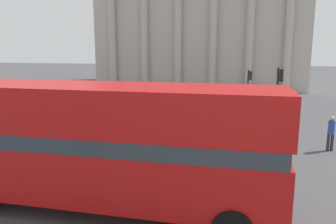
% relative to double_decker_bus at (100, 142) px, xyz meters
% --- Properties ---
extents(double_decker_bus, '(10.93, 2.67, 3.99)m').
position_rel_double_decker_bus_xyz_m(double_decker_bus, '(0.00, 0.00, 0.00)').
color(double_decker_bus, black).
rests_on(double_decker_bus, ground_plane).
extents(plaza_building_left, '(26.61, 15.68, 16.71)m').
position_rel_double_decker_bus_xyz_m(plaza_building_left, '(-1.42, 37.81, 6.11)').
color(plaza_building_left, '#BCB2A8').
rests_on(plaza_building_left, ground_plane).
extents(traffic_light_near, '(0.42, 0.24, 3.68)m').
position_rel_double_decker_bus_xyz_m(traffic_light_near, '(-1.73, 2.25, 0.16)').
color(traffic_light_near, black).
rests_on(traffic_light_near, ground_plane).
extents(traffic_light_mid, '(0.42, 0.24, 3.98)m').
position_rel_double_decker_bus_xyz_m(traffic_light_mid, '(6.22, 10.77, 0.35)').
color(traffic_light_mid, black).
rests_on(traffic_light_mid, ground_plane).
extents(traffic_light_far, '(0.42, 0.24, 3.37)m').
position_rel_double_decker_bus_xyz_m(traffic_light_far, '(4.70, 18.05, -0.03)').
color(traffic_light_far, black).
rests_on(traffic_light_far, ground_plane).
extents(car_white, '(4.20, 1.93, 1.35)m').
position_rel_double_decker_bus_xyz_m(car_white, '(2.16, 19.31, -1.55)').
color(car_white, black).
rests_on(car_white, ground_plane).
extents(pedestrian_black, '(0.32, 0.32, 1.83)m').
position_rel_double_decker_bus_xyz_m(pedestrian_black, '(-4.15, 14.69, -1.18)').
color(pedestrian_black, '#282B33').
rests_on(pedestrian_black, ground_plane).
extents(pedestrian_olive, '(0.32, 0.32, 1.65)m').
position_rel_double_decker_bus_xyz_m(pedestrian_olive, '(4.94, 3.21, -1.30)').
color(pedestrian_olive, '#282B33').
rests_on(pedestrian_olive, ground_plane).
extents(pedestrian_blue, '(0.32, 0.32, 1.78)m').
position_rel_double_decker_bus_xyz_m(pedestrian_blue, '(8.58, 8.24, -1.22)').
color(pedestrian_blue, '#282B33').
rests_on(pedestrian_blue, ground_plane).
extents(pedestrian_red, '(0.32, 0.32, 1.69)m').
position_rel_double_decker_bus_xyz_m(pedestrian_red, '(5.38, 16.12, -1.28)').
color(pedestrian_red, '#282B33').
rests_on(pedestrian_red, ground_plane).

